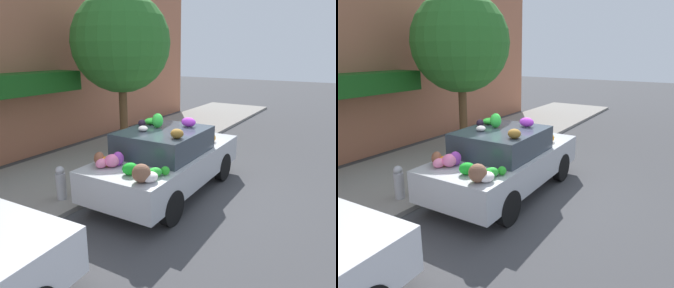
% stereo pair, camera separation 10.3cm
% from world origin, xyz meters
% --- Properties ---
extents(ground_plane, '(60.00, 60.00, 0.00)m').
position_xyz_m(ground_plane, '(0.00, 0.00, 0.00)').
color(ground_plane, '#424244').
extents(sidewalk_curb, '(24.00, 3.20, 0.10)m').
position_xyz_m(sidewalk_curb, '(0.00, 2.70, 0.05)').
color(sidewalk_curb, gray).
rests_on(sidewalk_curb, ground).
extents(building_facade, '(18.00, 1.20, 6.19)m').
position_xyz_m(building_facade, '(-0.04, 4.92, 3.04)').
color(building_facade, '#B26B4C').
rests_on(building_facade, ground).
extents(street_tree, '(2.81, 2.81, 4.54)m').
position_xyz_m(street_tree, '(1.81, 2.74, 3.23)').
color(street_tree, brown).
rests_on(street_tree, sidewalk_curb).
extents(fire_hydrant, '(0.20, 0.20, 0.70)m').
position_xyz_m(fire_hydrant, '(-1.65, 1.61, 0.45)').
color(fire_hydrant, '#B2B2B7').
rests_on(fire_hydrant, sidewalk_curb).
extents(art_car, '(4.02, 1.81, 1.74)m').
position_xyz_m(art_car, '(-0.06, 0.07, 0.77)').
color(art_car, '#B7BABF').
rests_on(art_car, ground).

